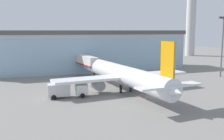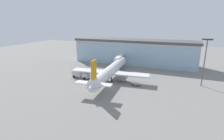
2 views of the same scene
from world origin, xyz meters
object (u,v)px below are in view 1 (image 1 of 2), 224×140
(control_tower, at_px, (192,5))
(apron_light_mast, at_px, (223,41))
(baggage_cart, at_px, (171,87))
(safety_cone_wingtip, at_px, (53,97))
(jet_bridge, at_px, (84,60))
(safety_cone_nose, at_px, (144,96))
(airplane, at_px, (121,74))
(catering_truck, at_px, (66,90))

(control_tower, bearing_deg, apron_light_mast, -121.19)
(baggage_cart, relative_size, safety_cone_wingtip, 5.62)
(jet_bridge, xyz_separation_m, control_tower, (65.75, 37.45, 20.46))
(baggage_cart, bearing_deg, safety_cone_nose, -142.00)
(jet_bridge, distance_m, baggage_cart, 26.29)
(airplane, relative_size, baggage_cart, 12.68)
(jet_bridge, distance_m, airplane, 19.89)
(apron_light_mast, bearing_deg, control_tower, 58.81)
(airplane, height_order, baggage_cart, airplane)
(control_tower, xyz_separation_m, safety_cone_wingtip, (-77.87, -58.36, -24.55))
(safety_cone_nose, xyz_separation_m, safety_cone_wingtip, (-15.85, 5.91, 0.00))
(jet_bridge, xyz_separation_m, catering_truck, (-9.71, -21.48, -2.89))
(control_tower, height_order, catering_truck, control_tower)
(safety_cone_wingtip, bearing_deg, catering_truck, -13.19)
(baggage_cart, xyz_separation_m, safety_cone_nose, (-8.97, -4.14, -0.23))
(apron_light_mast, relative_size, safety_cone_wingtip, 29.10)
(jet_bridge, relative_size, safety_cone_nose, 27.19)
(jet_bridge, bearing_deg, control_tower, -64.41)
(apron_light_mast, height_order, catering_truck, apron_light_mast)
(jet_bridge, xyz_separation_m, safety_cone_wingtip, (-12.12, -20.92, -4.09))
(catering_truck, relative_size, baggage_cart, 2.43)
(jet_bridge, distance_m, apron_light_mast, 37.50)
(baggage_cart, distance_m, safety_cone_nose, 9.88)
(control_tower, relative_size, baggage_cart, 12.95)
(apron_light_mast, xyz_separation_m, baggage_cart, (-21.11, -7.40, -9.18))
(apron_light_mast, bearing_deg, baggage_cart, -160.69)
(control_tower, height_order, apron_light_mast, control_tower)
(apron_light_mast, bearing_deg, airplane, -171.99)
(airplane, relative_size, catering_truck, 5.21)
(airplane, distance_m, baggage_cart, 11.27)
(airplane, height_order, safety_cone_wingtip, airplane)
(control_tower, distance_m, catering_truck, 98.55)
(airplane, bearing_deg, apron_light_mast, -84.69)
(catering_truck, bearing_deg, apron_light_mast, 15.63)
(safety_cone_nose, relative_size, safety_cone_wingtip, 1.00)
(airplane, bearing_deg, safety_cone_wingtip, 91.97)
(jet_bridge, xyz_separation_m, apron_light_mast, (33.82, -15.30, 5.33))
(baggage_cart, bearing_deg, airplane, 177.54)
(safety_cone_wingtip, bearing_deg, jet_bridge, 59.91)
(jet_bridge, height_order, baggage_cart, jet_bridge)
(safety_cone_nose, bearing_deg, baggage_cart, 24.75)
(apron_light_mast, xyz_separation_m, safety_cone_wingtip, (-45.94, -5.62, -9.41))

